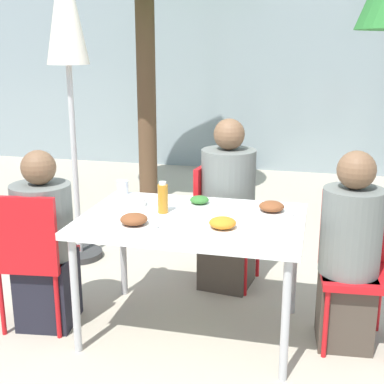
{
  "coord_description": "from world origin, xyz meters",
  "views": [
    {
      "loc": [
        0.68,
        -2.82,
        1.68
      ],
      "look_at": [
        0.0,
        0.0,
        0.87
      ],
      "focal_mm": 50.0,
      "sensor_mm": 36.0,
      "label": 1
    }
  ],
  "objects_px": {
    "person_right": "(349,257)",
    "salad_bowl": "(130,202)",
    "chair_left": "(31,251)",
    "chair_far": "(219,214)",
    "person_far": "(228,210)",
    "chair_right": "(356,257)",
    "person_left": "(45,246)",
    "bottle": "(163,198)",
    "drinking_cup": "(123,187)",
    "closed_umbrella": "(66,29)"
  },
  "relations": [
    {
      "from": "person_right",
      "to": "salad_bowl",
      "type": "height_order",
      "value": "person_right"
    },
    {
      "from": "chair_left",
      "to": "chair_far",
      "type": "xyz_separation_m",
      "value": [
        0.94,
        0.94,
        0.0
      ]
    },
    {
      "from": "chair_far",
      "to": "person_far",
      "type": "distance_m",
      "value": 0.11
    },
    {
      "from": "chair_right",
      "to": "chair_left",
      "type": "bearing_deg",
      "value": 6.12
    },
    {
      "from": "person_left",
      "to": "chair_right",
      "type": "relative_size",
      "value": 1.26
    },
    {
      "from": "chair_far",
      "to": "person_left",
      "type": "bearing_deg",
      "value": -38.93
    },
    {
      "from": "chair_far",
      "to": "salad_bowl",
      "type": "bearing_deg",
      "value": -28.6
    },
    {
      "from": "person_left",
      "to": "chair_far",
      "type": "xyz_separation_m",
      "value": [
        0.9,
        0.85,
        -0.0
      ]
    },
    {
      "from": "chair_left",
      "to": "person_left",
      "type": "xyz_separation_m",
      "value": [
        0.04,
        0.09,
        0.0
      ]
    },
    {
      "from": "person_far",
      "to": "person_right",
      "type": "bearing_deg",
      "value": 60.23
    },
    {
      "from": "bottle",
      "to": "salad_bowl",
      "type": "bearing_deg",
      "value": 158.87
    },
    {
      "from": "person_far",
      "to": "drinking_cup",
      "type": "xyz_separation_m",
      "value": [
        -0.65,
        -0.31,
        0.21
      ]
    },
    {
      "from": "bottle",
      "to": "chair_left",
      "type": "bearing_deg",
      "value": -161.7
    },
    {
      "from": "chair_right",
      "to": "person_far",
      "type": "relative_size",
      "value": 0.72
    },
    {
      "from": "closed_umbrella",
      "to": "chair_far",
      "type": "bearing_deg",
      "value": -7.88
    },
    {
      "from": "chair_far",
      "to": "closed_umbrella",
      "type": "height_order",
      "value": "closed_umbrella"
    },
    {
      "from": "person_right",
      "to": "chair_far",
      "type": "xyz_separation_m",
      "value": [
        -0.86,
        0.66,
        -0.03
      ]
    },
    {
      "from": "drinking_cup",
      "to": "salad_bowl",
      "type": "xyz_separation_m",
      "value": [
        0.14,
        -0.23,
        -0.02
      ]
    },
    {
      "from": "chair_left",
      "to": "closed_umbrella",
      "type": "relative_size",
      "value": 0.36
    },
    {
      "from": "bottle",
      "to": "drinking_cup",
      "type": "height_order",
      "value": "bottle"
    },
    {
      "from": "closed_umbrella",
      "to": "person_far",
      "type": "bearing_deg",
      "value": -10.13
    },
    {
      "from": "person_right",
      "to": "closed_umbrella",
      "type": "xyz_separation_m",
      "value": [
        -2.04,
        0.83,
        1.25
      ]
    },
    {
      "from": "person_left",
      "to": "person_far",
      "type": "distance_m",
      "value": 1.26
    },
    {
      "from": "person_right",
      "to": "person_far",
      "type": "bearing_deg",
      "value": -42.23
    },
    {
      "from": "chair_far",
      "to": "chair_left",
      "type": "bearing_deg",
      "value": -37.41
    },
    {
      "from": "chair_left",
      "to": "person_far",
      "type": "relative_size",
      "value": 0.72
    },
    {
      "from": "person_left",
      "to": "drinking_cup",
      "type": "xyz_separation_m",
      "value": [
        0.32,
        0.48,
        0.26
      ]
    },
    {
      "from": "chair_right",
      "to": "person_right",
      "type": "xyz_separation_m",
      "value": [
        -0.04,
        -0.08,
        0.03
      ]
    },
    {
      "from": "chair_left",
      "to": "salad_bowl",
      "type": "distance_m",
      "value": 0.65
    },
    {
      "from": "chair_left",
      "to": "person_right",
      "type": "xyz_separation_m",
      "value": [
        1.8,
        0.27,
        0.03
      ]
    },
    {
      "from": "chair_left",
      "to": "chair_far",
      "type": "relative_size",
      "value": 1.0
    },
    {
      "from": "chair_left",
      "to": "chair_right",
      "type": "distance_m",
      "value": 1.88
    },
    {
      "from": "person_far",
      "to": "closed_umbrella",
      "type": "relative_size",
      "value": 0.5
    },
    {
      "from": "closed_umbrella",
      "to": "bottle",
      "type": "xyz_separation_m",
      "value": [
        0.97,
        -0.86,
        -0.97
      ]
    },
    {
      "from": "chair_left",
      "to": "bottle",
      "type": "relative_size",
      "value": 4.6
    },
    {
      "from": "person_left",
      "to": "chair_right",
      "type": "xyz_separation_m",
      "value": [
        1.81,
        0.27,
        -0.0
      ]
    },
    {
      "from": "person_left",
      "to": "closed_umbrella",
      "type": "xyz_separation_m",
      "value": [
        -0.27,
        1.02,
        1.27
      ]
    },
    {
      "from": "person_far",
      "to": "salad_bowl",
      "type": "relative_size",
      "value": 6.14
    },
    {
      "from": "person_left",
      "to": "closed_umbrella",
      "type": "bearing_deg",
      "value": 97.81
    },
    {
      "from": "drinking_cup",
      "to": "salad_bowl",
      "type": "height_order",
      "value": "drinking_cup"
    },
    {
      "from": "chair_far",
      "to": "drinking_cup",
      "type": "xyz_separation_m",
      "value": [
        -0.58,
        -0.37,
        0.26
      ]
    },
    {
      "from": "person_right",
      "to": "bottle",
      "type": "height_order",
      "value": "person_right"
    },
    {
      "from": "person_right",
      "to": "chair_left",
      "type": "bearing_deg",
      "value": 3.79
    },
    {
      "from": "salad_bowl",
      "to": "closed_umbrella",
      "type": "bearing_deg",
      "value": 133.73
    },
    {
      "from": "salad_bowl",
      "to": "person_far",
      "type": "bearing_deg",
      "value": 46.54
    },
    {
      "from": "chair_right",
      "to": "closed_umbrella",
      "type": "xyz_separation_m",
      "value": [
        -2.08,
        0.74,
        1.28
      ]
    },
    {
      "from": "chair_right",
      "to": "closed_umbrella",
      "type": "bearing_deg",
      "value": -24.5
    },
    {
      "from": "closed_umbrella",
      "to": "drinking_cup",
      "type": "bearing_deg",
      "value": -41.72
    },
    {
      "from": "person_left",
      "to": "salad_bowl",
      "type": "xyz_separation_m",
      "value": [
        0.46,
        0.25,
        0.24
      ]
    },
    {
      "from": "salad_bowl",
      "to": "chair_left",
      "type": "bearing_deg",
      "value": -146.02
    }
  ]
}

